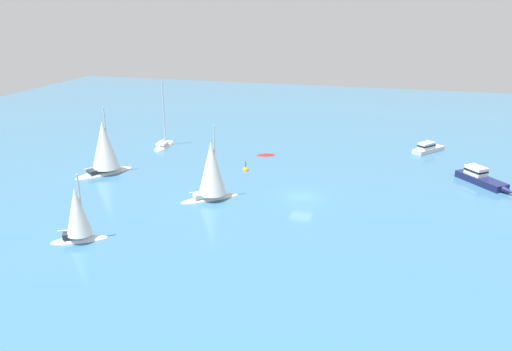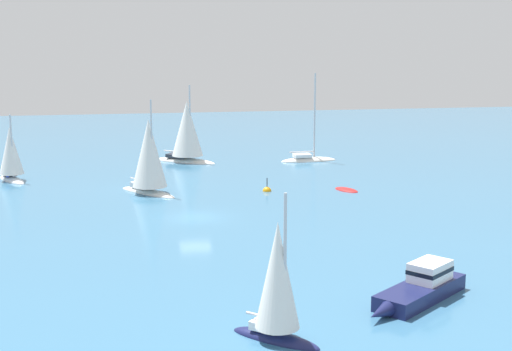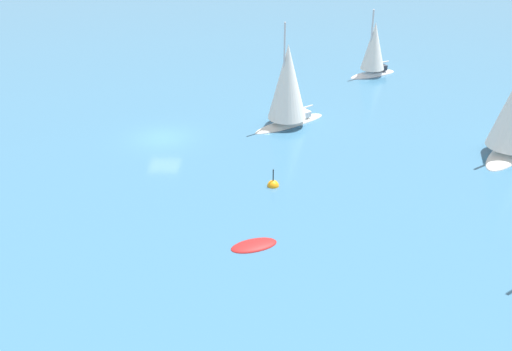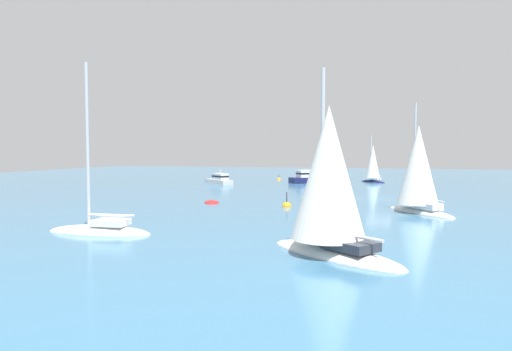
% 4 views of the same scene
% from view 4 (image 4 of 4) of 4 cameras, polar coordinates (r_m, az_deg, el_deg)
% --- Properties ---
extents(ground_plane, '(166.20, 166.20, 0.00)m').
position_cam_4_polar(ground_plane, '(49.38, 14.93, -2.79)').
color(ground_plane, teal).
extents(ketch_1, '(7.78, 6.50, 9.40)m').
position_cam_4_polar(ketch_1, '(22.27, 9.11, -1.42)').
color(ketch_1, silver).
rests_on(ketch_1, ground).
extents(ketch_2, '(6.78, 2.41, 10.74)m').
position_cam_4_polar(ketch_2, '(29.62, -18.73, -6.36)').
color(ketch_2, silver).
rests_on(ketch_2, ground).
extents(ketch_3, '(5.70, 6.57, 9.19)m').
position_cam_4_polar(ketch_3, '(39.14, 19.44, 0.53)').
color(ketch_3, silver).
rests_on(ketch_3, ground).
extents(dinghy, '(2.44, 3.19, 0.43)m').
position_cam_4_polar(dinghy, '(44.30, -5.49, -3.37)').
color(dinghy, '#B21E1E').
rests_on(dinghy, ground).
extents(powerboat, '(7.57, 6.41, 1.98)m').
position_cam_4_polar(powerboat, '(71.47, 6.84, -0.33)').
color(powerboat, '#191E4C').
rests_on(powerboat, ground).
extents(yacht, '(4.40, 4.18, 7.74)m').
position_cam_4_polar(yacht, '(74.57, 14.24, 1.29)').
color(yacht, '#191E4C').
rests_on(yacht, ground).
extents(launch, '(6.25, 5.48, 2.16)m').
position_cam_4_polar(launch, '(69.39, -4.65, -0.50)').
color(launch, silver).
rests_on(launch, ground).
extents(channel_buoy, '(0.83, 0.83, 1.69)m').
position_cam_4_polar(channel_buoy, '(41.20, 3.82, -3.84)').
color(channel_buoy, orange).
rests_on(channel_buoy, ground).
extents(mooring_buoy, '(0.71, 0.71, 1.23)m').
position_cam_4_polar(mooring_buoy, '(78.84, 2.83, -0.52)').
color(mooring_buoy, orange).
rests_on(mooring_buoy, ground).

